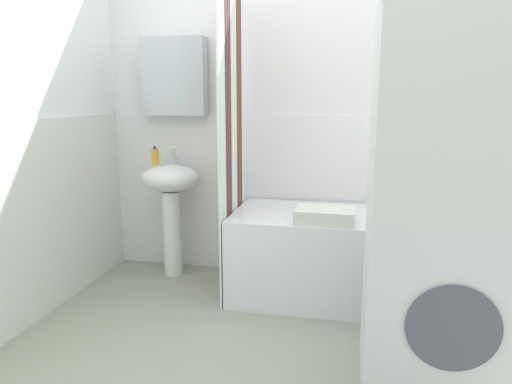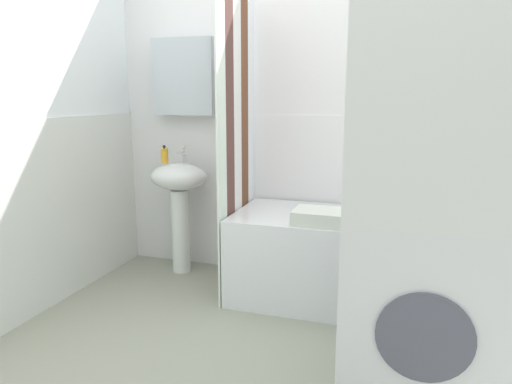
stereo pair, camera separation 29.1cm
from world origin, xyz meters
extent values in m
cube|color=gray|center=(0.00, 0.00, -0.02)|extent=(4.80, 5.60, 0.04)
cube|color=white|center=(0.00, 1.27, 1.20)|extent=(3.60, 0.05, 2.40)
cube|color=white|center=(0.00, 1.24, 0.60)|extent=(3.60, 0.02, 1.20)
cube|color=silver|center=(-1.02, 1.18, 1.47)|extent=(0.48, 0.12, 0.56)
cube|color=white|center=(-1.57, 0.34, 1.20)|extent=(0.05, 1.81, 2.40)
cube|color=silver|center=(-1.54, 0.34, 0.60)|extent=(0.02, 1.81, 1.20)
cylinder|color=white|center=(-1.02, 1.03, 0.32)|extent=(0.14, 0.14, 0.64)
ellipsoid|color=white|center=(-1.02, 1.03, 0.74)|extent=(0.44, 0.34, 0.20)
cylinder|color=silver|center=(-1.02, 1.13, 0.87)|extent=(0.03, 0.03, 0.05)
cylinder|color=silver|center=(-1.02, 1.08, 0.92)|extent=(0.02, 0.10, 0.02)
sphere|color=silver|center=(-1.02, 1.13, 0.95)|extent=(0.03, 0.03, 0.03)
cylinder|color=gold|center=(-1.12, 1.01, 0.90)|extent=(0.05, 0.05, 0.11)
sphere|color=#252728|center=(-1.12, 1.01, 0.96)|extent=(0.02, 0.02, 0.02)
cube|color=white|center=(0.25, 0.86, 0.29)|extent=(1.46, 0.71, 0.57)
cube|color=white|center=(-0.49, 0.58, 1.00)|extent=(0.01, 0.14, 2.00)
cube|color=brown|center=(-0.49, 0.72, 1.00)|extent=(0.01, 0.14, 2.00)
cube|color=silver|center=(-0.49, 0.86, 1.00)|extent=(0.01, 0.14, 2.00)
cube|color=brown|center=(-0.49, 1.01, 1.00)|extent=(0.01, 0.14, 2.00)
cube|color=white|center=(-0.49, 1.15, 1.00)|extent=(0.01, 0.14, 2.00)
cylinder|color=#CC5067|center=(0.88, 1.12, 0.65)|extent=(0.06, 0.06, 0.15)
cylinder|color=#2A2724|center=(0.88, 1.12, 0.74)|extent=(0.04, 0.04, 0.02)
cylinder|color=#2A7A4F|center=(0.77, 1.15, 0.67)|extent=(0.06, 0.06, 0.19)
cylinder|color=black|center=(0.77, 1.15, 0.78)|extent=(0.04, 0.04, 0.02)
cylinder|color=gold|center=(0.66, 1.14, 0.66)|extent=(0.04, 0.04, 0.17)
cylinder|color=#272922|center=(0.66, 1.14, 0.76)|extent=(0.03, 0.03, 0.02)
cube|color=silver|center=(0.14, 0.64, 0.62)|extent=(0.36, 0.25, 0.09)
cube|color=white|center=(0.68, -0.08, 0.43)|extent=(0.63, 0.63, 0.86)
cube|color=white|center=(0.68, -0.08, 1.30)|extent=(0.63, 0.63, 0.86)
cylinder|color=#505062|center=(0.68, -0.41, 0.47)|extent=(0.35, 0.01, 0.35)
camera|label=1|loc=(0.29, -2.12, 1.33)|focal=32.56mm
camera|label=2|loc=(0.57, -2.05, 1.33)|focal=32.56mm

